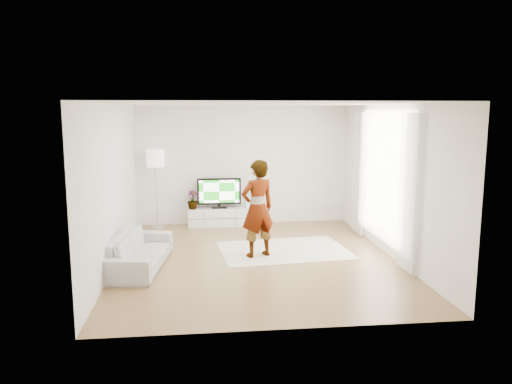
{
  "coord_description": "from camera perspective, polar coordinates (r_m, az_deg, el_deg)",
  "views": [
    {
      "loc": [
        -0.98,
        -8.76,
        2.69
      ],
      "look_at": [
        0.04,
        0.4,
        1.18
      ],
      "focal_mm": 35.0,
      "sensor_mm": 36.0,
      "label": 1
    }
  ],
  "objects": [
    {
      "name": "ceiling",
      "position": [
        8.82,
        0.06,
        10.04
      ],
      "size": [
        6.0,
        6.0,
        0.0
      ],
      "primitive_type": "plane",
      "color": "white",
      "rests_on": "wall_back"
    },
    {
      "name": "floor_lamp",
      "position": [
        11.56,
        -11.4,
        3.42
      ],
      "size": [
        0.4,
        0.4,
        1.81
      ],
      "color": "silver",
      "rests_on": "floor"
    },
    {
      "name": "game_console",
      "position": [
        11.77,
        -1.1,
        -1.29
      ],
      "size": [
        0.09,
        0.17,
        0.22
      ],
      "rotation": [
        0.0,
        0.0,
        0.26
      ],
      "color": "white",
      "rests_on": "media_console"
    },
    {
      "name": "rug",
      "position": [
        9.76,
        3.19,
        -6.66
      ],
      "size": [
        2.6,
        1.99,
        0.01
      ],
      "primitive_type": "cube",
      "rotation": [
        0.0,
        0.0,
        0.1
      ],
      "color": "beige",
      "rests_on": "floor"
    },
    {
      "name": "curtain_near",
      "position": [
        8.57,
        16.99,
        -0.08
      ],
      "size": [
        0.04,
        0.7,
        2.6
      ],
      "primitive_type": "cube",
      "color": "white",
      "rests_on": "floor"
    },
    {
      "name": "window",
      "position": [
        9.78,
        14.46,
        1.75
      ],
      "size": [
        0.01,
        2.6,
        2.5
      ],
      "primitive_type": "cube",
      "color": "white",
      "rests_on": "wall_right"
    },
    {
      "name": "player",
      "position": [
        9.14,
        0.18,
        -1.9
      ],
      "size": [
        0.77,
        0.65,
        1.8
      ],
      "primitive_type": "imported",
      "rotation": [
        0.0,
        0.0,
        3.54
      ],
      "color": "#334772",
      "rests_on": "rug"
    },
    {
      "name": "potted_plant",
      "position": [
        11.71,
        -7.26,
        -0.89
      ],
      "size": [
        0.31,
        0.31,
        0.43
      ],
      "primitive_type": "imported",
      "rotation": [
        0.0,
        0.0,
        0.38
      ],
      "color": "#3F7238",
      "rests_on": "media_console"
    },
    {
      "name": "curtain_far",
      "position": [
        10.98,
        11.65,
        2.13
      ],
      "size": [
        0.04,
        0.7,
        2.6
      ],
      "primitive_type": "cube",
      "color": "white",
      "rests_on": "floor"
    },
    {
      "name": "sofa",
      "position": [
        8.88,
        -13.19,
        -6.58
      ],
      "size": [
        1.03,
        2.1,
        0.59
      ],
      "primitive_type": "imported",
      "rotation": [
        0.0,
        0.0,
        1.45
      ],
      "color": "#AFAEAA",
      "rests_on": "floor"
    },
    {
      "name": "wall_back",
      "position": [
        11.87,
        -1.56,
        3.09
      ],
      "size": [
        5.0,
        0.02,
        2.8
      ],
      "primitive_type": "cube",
      "color": "white",
      "rests_on": "floor"
    },
    {
      "name": "television",
      "position": [
        11.71,
        -4.24,
        0.0
      ],
      "size": [
        1.02,
        0.2,
        0.71
      ],
      "color": "black",
      "rests_on": "media_console"
    },
    {
      "name": "wall_right",
      "position": [
        9.52,
        15.19,
        1.21
      ],
      "size": [
        0.02,
        6.0,
        2.8
      ],
      "primitive_type": "cube",
      "color": "white",
      "rests_on": "floor"
    },
    {
      "name": "wall_front",
      "position": [
        5.98,
        3.26,
        -3.15
      ],
      "size": [
        5.0,
        0.02,
        2.8
      ],
      "primitive_type": "cube",
      "color": "white",
      "rests_on": "floor"
    },
    {
      "name": "wall_left",
      "position": [
        8.98,
        -16.0,
        0.71
      ],
      "size": [
        0.02,
        6.0,
        2.8
      ],
      "primitive_type": "cube",
      "color": "white",
      "rests_on": "floor"
    },
    {
      "name": "media_console",
      "position": [
        11.8,
        -4.2,
        -2.85
      ],
      "size": [
        1.46,
        0.42,
        0.41
      ],
      "color": "white",
      "rests_on": "floor"
    },
    {
      "name": "floor",
      "position": [
        9.22,
        0.05,
        -7.64
      ],
      "size": [
        6.0,
        6.0,
        0.0
      ],
      "primitive_type": "plane",
      "color": "#946942",
      "rests_on": "ground"
    }
  ]
}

